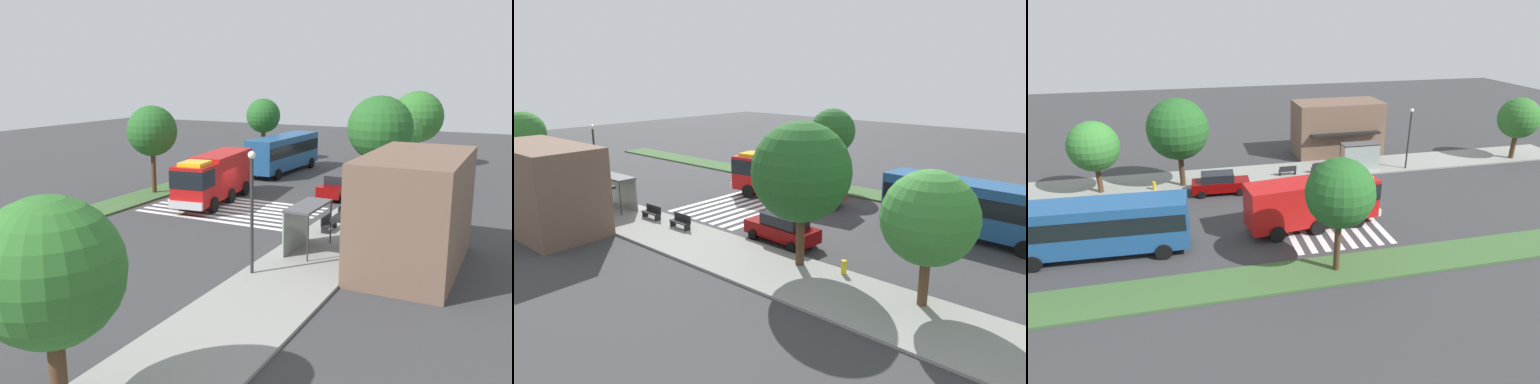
% 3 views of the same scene
% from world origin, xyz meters
% --- Properties ---
extents(ground_plane, '(120.00, 120.00, 0.00)m').
position_xyz_m(ground_plane, '(0.00, 0.00, 0.00)').
color(ground_plane, '#38383A').
extents(sidewalk, '(60.00, 4.70, 0.14)m').
position_xyz_m(sidewalk, '(0.00, 8.84, 0.07)').
color(sidewalk, gray).
rests_on(sidewalk, ground_plane).
extents(median_strip, '(60.00, 3.00, 0.14)m').
position_xyz_m(median_strip, '(0.00, -7.99, 0.07)').
color(median_strip, '#3D6033').
rests_on(median_strip, ground_plane).
extents(crosswalk, '(6.75, 11.68, 0.01)m').
position_xyz_m(crosswalk, '(1.56, 0.00, 0.01)').
color(crosswalk, silver).
rests_on(crosswalk, ground_plane).
extents(fire_truck, '(9.69, 3.59, 3.49)m').
position_xyz_m(fire_truck, '(0.42, -2.23, 1.99)').
color(fire_truck, '#B71414').
rests_on(fire_truck, ground_plane).
extents(parked_car_mid, '(4.80, 2.17, 1.78)m').
position_xyz_m(parked_car_mid, '(-5.56, 5.29, 0.91)').
color(parked_car_mid, '#720505').
rests_on(parked_car_mid, ground_plane).
extents(transit_bus, '(10.61, 3.18, 3.49)m').
position_xyz_m(transit_bus, '(-13.51, -2.92, 2.07)').
color(transit_bus, navy).
rests_on(transit_bus, ground_plane).
extents(bus_stop_shelter, '(3.50, 1.40, 2.46)m').
position_xyz_m(bus_stop_shelter, '(7.93, 7.81, 1.89)').
color(bus_stop_shelter, '#4C4C51').
rests_on(bus_stop_shelter, sidewalk).
extents(bench_near_shelter, '(1.60, 0.50, 0.90)m').
position_xyz_m(bench_near_shelter, '(3.93, 7.83, 0.59)').
color(bench_near_shelter, black).
rests_on(bench_near_shelter, sidewalk).
extents(bench_west_of_shelter, '(1.60, 0.50, 0.90)m').
position_xyz_m(bench_west_of_shelter, '(0.83, 7.83, 0.59)').
color(bench_west_of_shelter, black).
rests_on(bench_west_of_shelter, sidewalk).
extents(street_lamp, '(0.36, 0.36, 5.74)m').
position_xyz_m(street_lamp, '(12.30, 7.09, 3.55)').
color(street_lamp, '#2D2D30').
rests_on(street_lamp, sidewalk).
extents(storefront_building, '(8.90, 5.25, 5.54)m').
position_xyz_m(storefront_building, '(7.49, 13.41, 2.77)').
color(storefront_building, brown).
rests_on(storefront_building, ground_plane).
extents(sidewalk_tree_west, '(4.05, 4.05, 5.96)m').
position_xyz_m(sidewalk_tree_west, '(-15.23, 7.49, 4.06)').
color(sidewalk_tree_west, '#513823').
rests_on(sidewalk_tree_west, sidewalk).
extents(sidewalk_tree_center, '(5.08, 5.08, 7.49)m').
position_xyz_m(sidewalk_tree_center, '(-8.56, 7.49, 5.08)').
color(sidewalk_tree_center, '#47301E').
rests_on(sidewalk_tree_center, sidewalk).
extents(sidewalk_tree_far_east, '(4.00, 4.00, 6.13)m').
position_xyz_m(sidewalk_tree_far_east, '(24.36, 7.49, 4.24)').
color(sidewalk_tree_far_east, '#47301E').
rests_on(sidewalk_tree_far_east, sidewalk).
extents(median_tree_west, '(3.88, 3.88, 6.75)m').
position_xyz_m(median_tree_west, '(-0.10, -7.99, 4.93)').
color(median_tree_west, '#47301E').
rests_on(median_tree_west, median_strip).
extents(fire_hydrant, '(0.28, 0.28, 0.70)m').
position_xyz_m(fire_hydrant, '(-10.93, 6.99, 0.49)').
color(fire_hydrant, gold).
rests_on(fire_hydrant, sidewalk).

